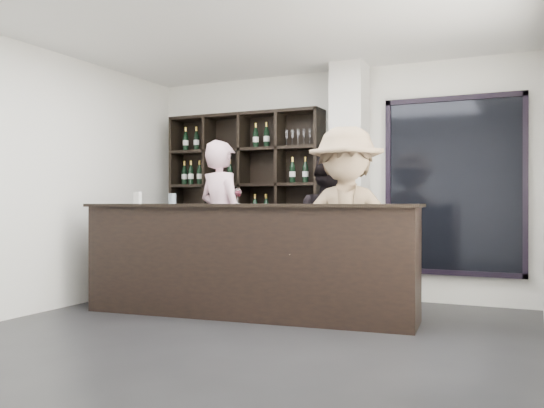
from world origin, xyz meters
The scene contains 12 objects.
floor centered at (0.00, 0.00, -0.01)m, with size 5.00×5.50×0.01m, color black.
wine_shelf centered at (-1.15, 2.57, 1.20)m, with size 2.20×0.35×2.40m, color black, non-canonical shape.
structural_column centered at (0.35, 2.47, 1.45)m, with size 0.40×0.40×2.90m, color silver.
glass_panel centered at (1.55, 2.69, 1.40)m, with size 1.60×0.08×2.10m.
tasting_counter centered at (-0.35, 1.10, 0.60)m, with size 3.60×0.74×1.19m.
taster_pink centered at (-1.10, 1.85, 0.98)m, with size 0.72×0.47×1.96m, color #FFC6D7.
taster_black centered at (0.30, 1.85, 0.87)m, with size 0.84×0.66×1.74m, color black.
customer centered at (0.75, 1.05, 0.97)m, with size 1.25×0.72×1.94m, color #8F7456.
wine_glass centered at (-0.44, 1.04, 1.28)m, with size 0.08×0.08×0.19m, color white, non-canonical shape.
spit_cup centered at (-1.25, 1.03, 1.25)m, with size 0.09×0.09×0.11m, color silver.
napkin_stack centered at (0.68, 1.18, 1.20)m, with size 0.11×0.11×0.02m, color white.
card_stand centered at (-1.73, 1.03, 1.26)m, with size 0.09×0.05×0.14m, color white.
Camera 1 is at (2.42, -4.31, 1.21)m, focal length 38.00 mm.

